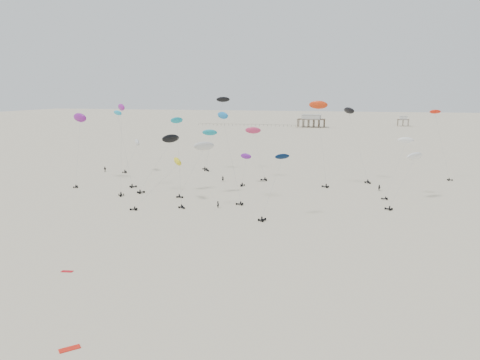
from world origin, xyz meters
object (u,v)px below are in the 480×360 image
(rig_0, at_px, (121,132))
(rig_4, at_px, (220,113))
(rig_9, at_px, (402,151))
(spectator_0, at_px, (218,208))
(pavilion_main, at_px, (311,122))
(pavilion_small, at_px, (403,122))

(rig_0, relative_size, rig_4, 0.94)
(rig_9, height_order, spectator_0, rig_9)
(rig_0, distance_m, rig_4, 47.92)
(pavilion_main, distance_m, spectator_0, 262.27)
(rig_9, relative_size, spectator_0, 8.26)
(pavilion_main, relative_size, spectator_0, 10.54)
(rig_0, height_order, rig_9, rig_0)
(rig_9, bearing_deg, pavilion_small, 1.51)
(pavilion_main, height_order, rig_4, rig_4)
(pavilion_main, bearing_deg, pavilion_small, 23.20)
(rig_0, height_order, rig_4, rig_4)
(spectator_0, bearing_deg, pavilion_main, -64.32)
(spectator_0, bearing_deg, rig_4, -49.10)
(pavilion_small, distance_m, rig_0, 298.62)
(pavilion_small, distance_m, rig_4, 251.10)
(pavilion_small, bearing_deg, rig_0, -108.59)
(pavilion_main, bearing_deg, spectator_0, -88.99)
(rig_4, bearing_deg, pavilion_small, -165.02)
(pavilion_small, relative_size, rig_9, 0.55)
(pavilion_main, xyz_separation_m, rig_4, (-11.46, -206.95, 15.79))
(pavilion_small, height_order, rig_9, rig_9)
(rig_0, height_order, spectator_0, rig_0)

